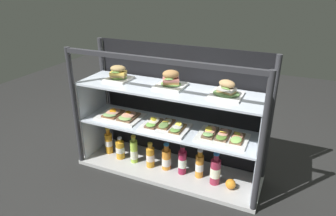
# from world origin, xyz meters

# --- Properties ---
(ground_plane) EXTENTS (6.00, 6.00, 0.02)m
(ground_plane) POSITION_xyz_m (0.00, 0.00, -0.01)
(ground_plane) COLOR black
(ground_plane) RESTS_ON ground
(case_base_deck) EXTENTS (1.39, 0.41, 0.03)m
(case_base_deck) POSITION_xyz_m (0.00, 0.00, 0.02)
(case_base_deck) COLOR #B8B8B7
(case_base_deck) RESTS_ON ground
(case_frame) EXTENTS (1.39, 0.41, 0.94)m
(case_frame) POSITION_xyz_m (0.00, 0.10, 0.52)
(case_frame) COLOR #333338
(case_frame) RESTS_ON ground
(riser_lower_tier) EXTENTS (1.32, 0.34, 0.34)m
(riser_lower_tier) POSITION_xyz_m (0.00, 0.00, 0.20)
(riser_lower_tier) COLOR silver
(riser_lower_tier) RESTS_ON case_base_deck
(shelf_lower_glass) EXTENTS (1.34, 0.35, 0.01)m
(shelf_lower_glass) POSITION_xyz_m (0.00, 0.00, 0.38)
(shelf_lower_glass) COLOR silver
(shelf_lower_glass) RESTS_ON riser_lower_tier
(riser_upper_tier) EXTENTS (1.32, 0.34, 0.28)m
(riser_upper_tier) POSITION_xyz_m (0.00, 0.00, 0.53)
(riser_upper_tier) COLOR silver
(riser_upper_tier) RESTS_ON shelf_lower_glass
(shelf_upper_glass) EXTENTS (1.34, 0.35, 0.01)m
(shelf_upper_glass) POSITION_xyz_m (0.00, 0.00, 0.67)
(shelf_upper_glass) COLOR silver
(shelf_upper_glass) RESTS_ON riser_upper_tier
(plated_roll_sandwich_center) EXTENTS (0.17, 0.17, 0.11)m
(plated_roll_sandwich_center) POSITION_xyz_m (-0.41, 0.01, 0.72)
(plated_roll_sandwich_center) COLOR white
(plated_roll_sandwich_center) RESTS_ON shelf_upper_glass
(plated_roll_sandwich_near_right_corner) EXTENTS (0.20, 0.20, 0.12)m
(plated_roll_sandwich_near_right_corner) POSITION_xyz_m (0.01, 0.04, 0.72)
(plated_roll_sandwich_near_right_corner) COLOR white
(plated_roll_sandwich_near_right_corner) RESTS_ON shelf_upper_glass
(plated_roll_sandwich_mid_left) EXTENTS (0.21, 0.21, 0.11)m
(plated_roll_sandwich_mid_left) POSITION_xyz_m (0.40, 0.02, 0.72)
(plated_roll_sandwich_mid_left) COLOR white
(plated_roll_sandwich_mid_left) RESTS_ON shelf_upper_glass
(open_sandwich_tray_far_left) EXTENTS (0.34, 0.23, 0.06)m
(open_sandwich_tray_far_left) POSITION_xyz_m (-0.39, -0.02, 0.41)
(open_sandwich_tray_far_left) COLOR white
(open_sandwich_tray_far_left) RESTS_ON shelf_lower_glass
(open_sandwich_tray_mid_left) EXTENTS (0.34, 0.23, 0.06)m
(open_sandwich_tray_mid_left) POSITION_xyz_m (-0.01, -0.03, 0.40)
(open_sandwich_tray_mid_left) COLOR white
(open_sandwich_tray_mid_left) RESTS_ON shelf_lower_glass
(open_sandwich_tray_left_of_center) EXTENTS (0.34, 0.23, 0.06)m
(open_sandwich_tray_left_of_center) POSITION_xyz_m (0.41, -0.01, 0.40)
(open_sandwich_tray_left_of_center) COLOR white
(open_sandwich_tray_left_of_center) RESTS_ON shelf_lower_glass
(juice_bottle_front_fourth) EXTENTS (0.06, 0.06, 0.23)m
(juice_bottle_front_fourth) POSITION_xyz_m (-0.54, -0.00, 0.13)
(juice_bottle_front_fourth) COLOR orange
(juice_bottle_front_fourth) RESTS_ON case_base_deck
(juice_bottle_front_middle) EXTENTS (0.07, 0.07, 0.19)m
(juice_bottle_front_middle) POSITION_xyz_m (-0.41, -0.03, 0.11)
(juice_bottle_front_middle) COLOR gold
(juice_bottle_front_middle) RESTS_ON case_base_deck
(juice_bottle_tucked_behind) EXTENTS (0.06, 0.06, 0.23)m
(juice_bottle_tucked_behind) POSITION_xyz_m (-0.28, -0.03, 0.12)
(juice_bottle_tucked_behind) COLOR #ADD745
(juice_bottle_tucked_behind) RESTS_ON case_base_deck
(juice_bottle_back_left) EXTENTS (0.07, 0.07, 0.20)m
(juice_bottle_back_left) POSITION_xyz_m (-0.13, -0.04, 0.12)
(juice_bottle_back_left) COLOR orange
(juice_bottle_back_left) RESTS_ON case_base_deck
(juice_bottle_back_right) EXTENTS (0.07, 0.07, 0.22)m
(juice_bottle_back_right) POSITION_xyz_m (-0.01, -0.01, 0.11)
(juice_bottle_back_right) COLOR orange
(juice_bottle_back_right) RESTS_ON case_base_deck
(juice_bottle_back_center) EXTENTS (0.06, 0.06, 0.24)m
(juice_bottle_back_center) POSITION_xyz_m (0.13, -0.02, 0.13)
(juice_bottle_back_center) COLOR #9B1D3E
(juice_bottle_back_center) RESTS_ON case_base_deck
(juice_bottle_front_second) EXTENTS (0.06, 0.06, 0.23)m
(juice_bottle_front_second) POSITION_xyz_m (0.26, -0.01, 0.13)
(juice_bottle_front_second) COLOR orange
(juice_bottle_front_second) RESTS_ON case_base_deck
(juice_bottle_front_left_end) EXTENTS (0.07, 0.07, 0.25)m
(juice_bottle_front_left_end) POSITION_xyz_m (0.38, -0.04, 0.13)
(juice_bottle_front_left_end) COLOR #9A2840
(juice_bottle_front_left_end) RESTS_ON case_base_deck
(orange_fruit_beside_bottles) EXTENTS (0.07, 0.07, 0.07)m
(orange_fruit_beside_bottles) POSITION_xyz_m (0.50, -0.05, 0.07)
(orange_fruit_beside_bottles) COLOR orange
(orange_fruit_beside_bottles) RESTS_ON case_base_deck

